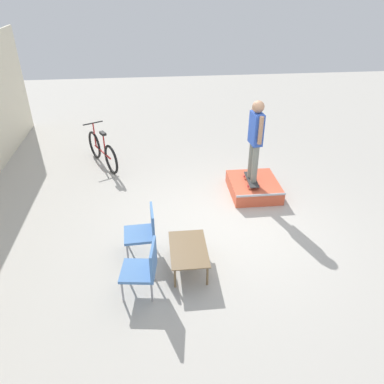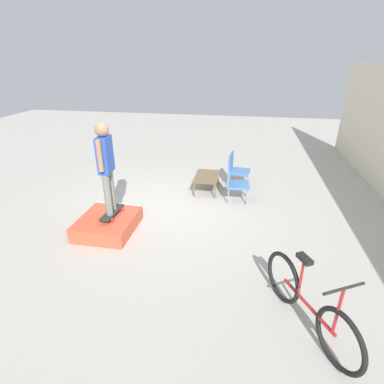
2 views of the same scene
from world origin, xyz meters
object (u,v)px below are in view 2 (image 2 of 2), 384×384
person_skater (106,162)px  patio_chair_left (236,168)px  bicycle (308,304)px  skateboard_on_ramp (112,212)px  skate_ramp_box (108,223)px  coffee_table (207,177)px  patio_chair_right (234,181)px

person_skater → patio_chair_left: size_ratio=1.97×
person_skater → bicycle: person_skater is taller
skateboard_on_ramp → patio_chair_left: patio_chair_left is taller
skate_ramp_box → patio_chair_left: bearing=139.0°
coffee_table → patio_chair_right: 0.86m
patio_chair_left → patio_chair_right: (0.94, -0.00, 0.00)m
skateboard_on_ramp → person_skater: size_ratio=0.42×
skateboard_on_ramp → skate_ramp_box: bearing=-49.9°
patio_chair_left → patio_chair_right: size_ratio=1.00×
person_skater → coffee_table: person_skater is taller
person_skater → coffee_table: size_ratio=1.77×
skate_ramp_box → patio_chair_left: (-2.76, 2.40, 0.34)m
coffee_table → patio_chair_right: patio_chair_right is taller
coffee_table → bicycle: bearing=23.8°
skate_ramp_box → bicycle: bicycle is taller
patio_chair_right → skate_ramp_box: bearing=124.2°
bicycle → skate_ramp_box: bearing=-145.3°
person_skater → patio_chair_right: bearing=121.8°
patio_chair_right → bicycle: 3.76m
person_skater → patio_chair_left: bearing=133.9°
bicycle → patio_chair_right: bearing=168.5°
person_skater → patio_chair_left: person_skater is taller
person_skater → skateboard_on_ramp: bearing=174.6°
bicycle → patio_chair_left: bearing=165.2°
patio_chair_left → person_skater: bearing=146.9°
person_skater → bicycle: size_ratio=1.08×
person_skater → coffee_table: 2.94m
person_skater → patio_chair_left: (-2.69, 2.32, -0.93)m
patio_chair_left → coffee_table: bearing=131.1°
skate_ramp_box → bicycle: (1.78, 3.48, 0.24)m
skateboard_on_ramp → patio_chair_right: (-1.75, 2.32, 0.11)m
skate_ramp_box → patio_chair_right: size_ratio=1.38×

